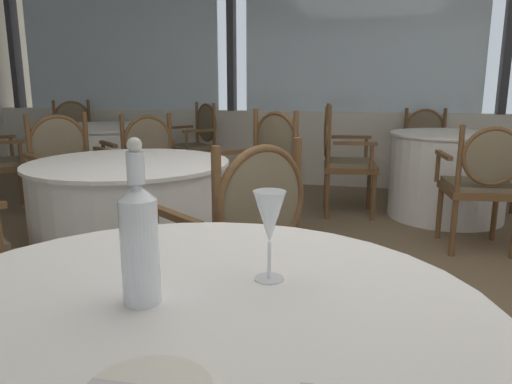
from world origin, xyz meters
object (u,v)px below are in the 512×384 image
dining_chair_2_1 (242,238)px  dining_chair_3_0 (76,135)px  water_bottle (139,239)px  dining_chair_0_0 (483,178)px  wine_glass (270,219)px  dining_chair_0_3 (340,152)px  dining_chair_2_2 (263,171)px  dining_chair_2_3 (67,171)px  dining_chair_0_2 (426,145)px  dining_chair_3_3 (197,139)px  dining_chair_3_2 (143,159)px

dining_chair_2_1 → dining_chair_3_0: 4.42m
dining_chair_2_1 → water_bottle: bearing=130.1°
dining_chair_0_0 → wine_glass: bearing=153.4°
wine_glass → dining_chair_0_3: dining_chair_0_3 is taller
dining_chair_2_1 → dining_chair_2_2: (-0.23, 1.37, 0.03)m
wine_glass → dining_chair_2_3: 2.75m
dining_chair_0_2 → dining_chair_3_0: bearing=-92.2°
dining_chair_3_3 → dining_chair_2_3: bearing=38.4°
wine_glass → dining_chair_0_0: size_ratio=0.22×
dining_chair_2_3 → dining_chair_3_0: (-1.36, 2.16, -0.00)m
water_bottle → dining_chair_3_0: water_bottle is taller
water_bottle → dining_chair_0_0: size_ratio=0.36×
dining_chair_2_2 → wine_glass: bearing=48.9°
dining_chair_3_3 → dining_chair_0_2: bearing=136.9°
dining_chair_2_1 → dining_chair_0_3: bearing=-59.1°
dining_chair_3_2 → dining_chair_2_2: bearing=-161.9°
dining_chair_2_3 → dining_chair_3_2: (0.21, 0.74, -0.02)m
dining_chair_3_0 → dining_chair_3_2: (1.58, -1.42, -0.02)m
dining_chair_0_0 → dining_chair_3_0: dining_chair_3_0 is taller
dining_chair_0_0 → dining_chair_3_2: 2.63m
dining_chair_0_3 → water_bottle: bearing=-98.5°
water_bottle → dining_chair_3_3: size_ratio=0.34×
water_bottle → dining_chair_2_1: bearing=94.5°
dining_chair_0_0 → dining_chair_2_3: dining_chair_2_3 is taller
dining_chair_0_3 → dining_chair_3_2: bearing=-163.2°
dining_chair_0_3 → dining_chair_3_3: size_ratio=1.03×
dining_chair_3_2 → dining_chair_3_3: (-0.08, 1.50, 0.01)m
dining_chair_0_3 → dining_chair_3_2: (-1.59, -0.68, -0.02)m
dining_chair_3_3 → dining_chair_0_3: bearing=105.9°
dining_chair_2_1 → dining_chair_2_2: dining_chair_2_2 is taller
wine_glass → dining_chair_3_0: size_ratio=0.20×
dining_chair_2_2 → dining_chair_3_2: size_ratio=1.07×
dining_chair_0_0 → dining_chair_2_1: dining_chair_2_1 is taller
water_bottle → wine_glass: 0.27m
dining_chair_0_2 → dining_chair_2_2: (-1.26, -2.22, 0.05)m
water_bottle → dining_chair_2_1: 1.06m
dining_chair_0_3 → dining_chair_3_2: dining_chair_0_3 is taller
dining_chair_2_3 → dining_chair_2_2: bearing=45.2°
dining_chair_2_1 → dining_chair_3_3: 3.67m
wine_glass → dining_chair_3_2: (-1.67, 2.72, -0.34)m
dining_chair_0_2 → wine_glass: bearing=-15.9°
dining_chair_0_3 → dining_chair_3_0: dining_chair_0_3 is taller
water_bottle → dining_chair_2_3: bearing=127.9°
dining_chair_2_2 → dining_chair_3_0: bearing=-89.7°
water_bottle → dining_chair_2_2: size_ratio=0.32×
water_bottle → dining_chair_2_2: bearing=97.3°
dining_chair_3_2 → dining_chair_0_2: bearing=-102.7°
dining_chair_2_1 → dining_chair_3_2: size_ratio=1.03×
wine_glass → dining_chair_0_2: bearing=80.5°
dining_chair_3_2 → wine_glass: bearing=163.6°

